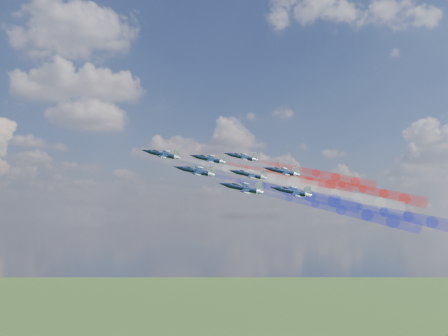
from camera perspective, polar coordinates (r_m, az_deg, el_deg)
name	(u,v)px	position (r m, az deg, el deg)	size (l,w,h in m)	color
jet_lead	(162,154)	(154.91, -6.67, 1.47)	(9.65, 12.06, 3.22)	black
trail_lead	(249,173)	(154.44, 2.66, -0.55)	(4.02, 40.85, 4.02)	white
jet_inner_left	(196,171)	(145.74, -3.07, -0.35)	(9.65, 12.06, 3.22)	black
trail_inner_left	(287,191)	(147.15, 6.78, -2.47)	(4.02, 40.85, 4.02)	#1820D1
jet_inner_right	(209,159)	(166.03, -1.67, 0.97)	(9.65, 12.06, 3.22)	black
trail_inner_right	(288,176)	(167.65, 6.96, -0.91)	(4.02, 40.85, 4.02)	red
jet_outer_left	(243,188)	(134.13, 2.04, -2.21)	(9.65, 12.06, 3.22)	black
trail_outer_left	(341,210)	(138.10, 12.55, -4.41)	(4.02, 40.85, 4.02)	#1820D1
jet_center_third	(249,175)	(153.76, 2.72, -0.72)	(9.65, 12.06, 3.22)	black
trail_center_third	(335,193)	(157.58, 11.90, -2.69)	(4.02, 40.85, 4.02)	white
jet_outer_right	(242,157)	(178.33, 1.95, 1.20)	(9.65, 12.06, 3.22)	black
trail_outer_right	(316,173)	(181.36, 9.92, -0.55)	(4.02, 40.85, 4.02)	red
jet_rear_left	(292,192)	(145.24, 7.39, -2.56)	(9.65, 12.06, 3.22)	black
trail_rear_left	(384,212)	(151.33, 16.89, -4.53)	(4.02, 40.85, 4.02)	#1820D1
jet_rear_right	(283,172)	(166.18, 6.36, -0.39)	(9.65, 12.06, 3.22)	black
trail_rear_right	(363,189)	(171.37, 14.74, -2.21)	(4.02, 40.85, 4.02)	red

